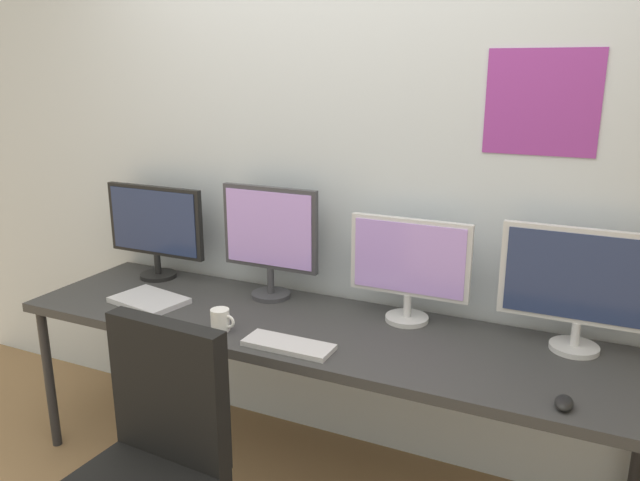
{
  "coord_description": "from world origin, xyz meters",
  "views": [
    {
      "loc": [
        1.03,
        -1.52,
        1.76
      ],
      "look_at": [
        0.0,
        0.65,
        1.09
      ],
      "focal_mm": 34.84,
      "sensor_mm": 36.0,
      "label": 1
    }
  ],
  "objects_px": {
    "monitor_center_right": "(409,264)",
    "monitor_far_right": "(582,283)",
    "desk": "(315,336)",
    "keyboard_main": "(288,345)",
    "laptop_closed": "(149,300)",
    "computer_mouse": "(564,403)",
    "monitor_far_left": "(155,226)",
    "monitor_center_left": "(270,236)",
    "coffee_mug": "(221,320)"
  },
  "relations": [
    {
      "from": "monitor_far_right",
      "to": "computer_mouse",
      "type": "xyz_separation_m",
      "value": [
        0.0,
        -0.45,
        -0.25
      ]
    },
    {
      "from": "monitor_far_left",
      "to": "keyboard_main",
      "type": "bearing_deg",
      "value": -24.31
    },
    {
      "from": "monitor_far_left",
      "to": "monitor_center_right",
      "type": "relative_size",
      "value": 1.09
    },
    {
      "from": "computer_mouse",
      "to": "coffee_mug",
      "type": "xyz_separation_m",
      "value": [
        -1.3,
        0.04,
        0.03
      ]
    },
    {
      "from": "computer_mouse",
      "to": "laptop_closed",
      "type": "height_order",
      "value": "computer_mouse"
    },
    {
      "from": "monitor_far_left",
      "to": "laptop_closed",
      "type": "height_order",
      "value": "monitor_far_left"
    },
    {
      "from": "desk",
      "to": "monitor_center_left",
      "type": "bearing_deg",
      "value": 146.96
    },
    {
      "from": "laptop_closed",
      "to": "monitor_center_left",
      "type": "bearing_deg",
      "value": 44.27
    },
    {
      "from": "monitor_far_left",
      "to": "monitor_center_left",
      "type": "height_order",
      "value": "monitor_center_left"
    },
    {
      "from": "monitor_far_right",
      "to": "laptop_closed",
      "type": "xyz_separation_m",
      "value": [
        -1.76,
        -0.3,
        -0.25
      ]
    },
    {
      "from": "keyboard_main",
      "to": "monitor_far_left",
      "type": "bearing_deg",
      "value": 155.69
    },
    {
      "from": "keyboard_main",
      "to": "computer_mouse",
      "type": "distance_m",
      "value": 0.98
    },
    {
      "from": "monitor_far_right",
      "to": "coffee_mug",
      "type": "xyz_separation_m",
      "value": [
        -1.3,
        -0.42,
        -0.22
      ]
    },
    {
      "from": "monitor_far_left",
      "to": "laptop_closed",
      "type": "bearing_deg",
      "value": -57.25
    },
    {
      "from": "desk",
      "to": "coffee_mug",
      "type": "height_order",
      "value": "coffee_mug"
    },
    {
      "from": "desk",
      "to": "monitor_far_left",
      "type": "bearing_deg",
      "value": 167.76
    },
    {
      "from": "monitor_center_left",
      "to": "coffee_mug",
      "type": "distance_m",
      "value": 0.49
    },
    {
      "from": "monitor_far_left",
      "to": "desk",
      "type": "bearing_deg",
      "value": -12.24
    },
    {
      "from": "keyboard_main",
      "to": "monitor_center_left",
      "type": "bearing_deg",
      "value": 126.42
    },
    {
      "from": "monitor_center_left",
      "to": "computer_mouse",
      "type": "height_order",
      "value": "monitor_center_left"
    },
    {
      "from": "monitor_center_left",
      "to": "coffee_mug",
      "type": "height_order",
      "value": "monitor_center_left"
    },
    {
      "from": "keyboard_main",
      "to": "computer_mouse",
      "type": "xyz_separation_m",
      "value": [
        0.98,
        -0.01,
        0.01
      ]
    },
    {
      "from": "keyboard_main",
      "to": "computer_mouse",
      "type": "bearing_deg",
      "value": -0.66
    },
    {
      "from": "monitor_center_right",
      "to": "laptop_closed",
      "type": "distance_m",
      "value": 1.17
    },
    {
      "from": "desk",
      "to": "monitor_far_right",
      "type": "xyz_separation_m",
      "value": [
        0.98,
        0.21,
        0.31
      ]
    },
    {
      "from": "desk",
      "to": "computer_mouse",
      "type": "bearing_deg",
      "value": -13.85
    },
    {
      "from": "coffee_mug",
      "to": "desk",
      "type": "bearing_deg",
      "value": 32.75
    },
    {
      "from": "laptop_closed",
      "to": "keyboard_main",
      "type": "bearing_deg",
      "value": 0.7
    },
    {
      "from": "desk",
      "to": "keyboard_main",
      "type": "height_order",
      "value": "keyboard_main"
    },
    {
      "from": "coffee_mug",
      "to": "keyboard_main",
      "type": "bearing_deg",
      "value": -4.29
    },
    {
      "from": "monitor_far_right",
      "to": "monitor_center_right",
      "type": "bearing_deg",
      "value": -179.99
    },
    {
      "from": "monitor_center_right",
      "to": "laptop_closed",
      "type": "relative_size",
      "value": 1.57
    },
    {
      "from": "desk",
      "to": "coffee_mug",
      "type": "relative_size",
      "value": 24.51
    },
    {
      "from": "monitor_center_left",
      "to": "monitor_far_right",
      "type": "bearing_deg",
      "value": 0.0
    },
    {
      "from": "monitor_center_left",
      "to": "keyboard_main",
      "type": "bearing_deg",
      "value": -53.58
    },
    {
      "from": "monitor_far_left",
      "to": "computer_mouse",
      "type": "bearing_deg",
      "value": -13.04
    },
    {
      "from": "monitor_far_left",
      "to": "keyboard_main",
      "type": "xyz_separation_m",
      "value": [
        0.98,
        -0.44,
        -0.25
      ]
    },
    {
      "from": "desk",
      "to": "laptop_closed",
      "type": "distance_m",
      "value": 0.79
    },
    {
      "from": "desk",
      "to": "laptop_closed",
      "type": "xyz_separation_m",
      "value": [
        -0.78,
        -0.09,
        0.06
      ]
    },
    {
      "from": "desk",
      "to": "keyboard_main",
      "type": "xyz_separation_m",
      "value": [
        0.0,
        -0.23,
        0.06
      ]
    },
    {
      "from": "monitor_far_left",
      "to": "computer_mouse",
      "type": "relative_size",
      "value": 5.72
    },
    {
      "from": "desk",
      "to": "monitor_center_left",
      "type": "xyz_separation_m",
      "value": [
        -0.33,
        0.21,
        0.34
      ]
    },
    {
      "from": "desk",
      "to": "laptop_closed",
      "type": "relative_size",
      "value": 8.12
    },
    {
      "from": "monitor_far_left",
      "to": "monitor_far_right",
      "type": "distance_m",
      "value": 1.96
    },
    {
      "from": "desk",
      "to": "computer_mouse",
      "type": "relative_size",
      "value": 27.06
    },
    {
      "from": "monitor_center_right",
      "to": "monitor_far_right",
      "type": "bearing_deg",
      "value": 0.01
    },
    {
      "from": "keyboard_main",
      "to": "computer_mouse",
      "type": "height_order",
      "value": "computer_mouse"
    },
    {
      "from": "monitor_center_right",
      "to": "monitor_far_right",
      "type": "distance_m",
      "value": 0.65
    },
    {
      "from": "coffee_mug",
      "to": "monitor_center_left",
      "type": "bearing_deg",
      "value": 90.84
    },
    {
      "from": "coffee_mug",
      "to": "laptop_closed",
      "type": "bearing_deg",
      "value": 166.04
    }
  ]
}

